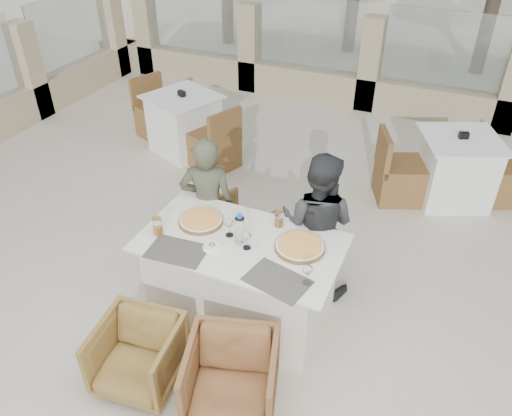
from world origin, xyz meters
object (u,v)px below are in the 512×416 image
at_px(wine_glass_corner, 308,273).
at_px(diner_left, 208,205).
at_px(wine_glass_near, 247,239).
at_px(diner_right, 317,225).
at_px(beer_glass_right, 279,218).
at_px(armchair_near_right, 232,379).
at_px(water_bottle, 240,228).
at_px(armchair_far_right, 296,260).
at_px(pizza_left, 201,220).
at_px(beer_glass_left, 158,226).
at_px(bg_table_a, 184,124).
at_px(armchair_far_left, 234,232).
at_px(bg_table_b, 455,169).
at_px(armchair_near_left, 138,355).
at_px(dining_table, 241,278).
at_px(wine_glass_centre, 229,226).
at_px(pizza_right, 300,246).
at_px(olive_dish, 212,246).

bearing_deg(wine_glass_corner, diner_left, 149.33).
height_order(wine_glass_near, diner_right, diner_right).
distance_m(beer_glass_right, armchair_near_right, 1.30).
bearing_deg(water_bottle, armchair_far_right, 59.11).
bearing_deg(pizza_left, beer_glass_left, -131.78).
xyz_separation_m(pizza_left, bg_table_a, (-1.53, 2.27, -0.41)).
distance_m(armchair_near_right, bg_table_a, 3.94).
bearing_deg(armchair_far_left, armchair_near_right, 137.91).
xyz_separation_m(wine_glass_near, diner_right, (0.38, 0.61, -0.18)).
height_order(water_bottle, bg_table_b, water_bottle).
height_order(beer_glass_right, bg_table_b, beer_glass_right).
distance_m(pizza_left, beer_glass_right, 0.65).
bearing_deg(bg_table_b, armchair_near_left, -140.58).
distance_m(diner_left, bg_table_a, 2.38).
relative_size(dining_table, armchair_far_right, 2.61).
relative_size(dining_table, armchair_far_left, 2.58).
height_order(wine_glass_centre, wine_glass_corner, same).
bearing_deg(wine_glass_centre, beer_glass_right, 41.74).
bearing_deg(armchair_far_right, bg_table_a, -52.39).
distance_m(wine_glass_corner, beer_glass_left, 1.28).
height_order(pizza_right, armchair_far_right, pizza_right).
bearing_deg(dining_table, bg_table_b, 60.69).
xyz_separation_m(pizza_right, beer_glass_right, (-0.26, 0.21, 0.05)).
xyz_separation_m(wine_glass_corner, beer_glass_right, (-0.43, 0.55, -0.02)).
bearing_deg(bg_table_a, diner_left, -31.42).
height_order(pizza_left, wine_glass_corner, wine_glass_corner).
xyz_separation_m(beer_glass_left, armchair_far_right, (0.95, 0.68, -0.57)).
bearing_deg(wine_glass_centre, pizza_right, 6.98).
xyz_separation_m(beer_glass_right, armchair_far_left, (-0.58, 0.33, -0.56)).
distance_m(beer_glass_left, diner_left, 0.67).
bearing_deg(armchair_far_right, pizza_right, 98.28).
bearing_deg(wine_glass_near, diner_left, 140.53).
relative_size(pizza_right, beer_glass_right, 2.75).
bearing_deg(dining_table, pizza_left, 166.73).
bearing_deg(pizza_right, water_bottle, -166.71).
bearing_deg(armchair_near_right, diner_left, 106.62).
relative_size(beer_glass_left, armchair_far_right, 0.25).
xyz_separation_m(dining_table, armchair_near_left, (-0.40, -0.94, -0.11)).
bearing_deg(wine_glass_centre, diner_right, 42.68).
relative_size(pizza_left, olive_dish, 3.36).
bearing_deg(wine_glass_near, olive_dish, -155.41).
bearing_deg(dining_table, olive_dish, -135.47).
height_order(dining_table, armchair_far_right, dining_table).
xyz_separation_m(beer_glass_right, olive_dish, (-0.36, -0.48, -0.05)).
height_order(wine_glass_corner, bg_table_a, wine_glass_corner).
distance_m(wine_glass_corner, bg_table_a, 3.69).
height_order(armchair_far_left, diner_right, diner_right).
bearing_deg(wine_glass_near, armchair_near_right, -73.06).
bearing_deg(wine_glass_near, armchair_near_left, -118.16).
distance_m(pizza_right, wine_glass_corner, 0.39).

